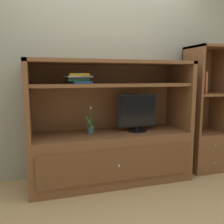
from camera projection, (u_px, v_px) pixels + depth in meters
name	position (u px, v px, depth m)	size (l,w,h in m)	color
ground_plane	(121.00, 195.00, 2.51)	(8.00, 8.00, 0.00)	tan
painted_rear_wall	(103.00, 63.00, 3.02)	(6.00, 0.10, 2.80)	gray
media_console	(111.00, 143.00, 2.83)	(1.85, 0.63, 1.40)	brown
tv_monitor	(137.00, 113.00, 2.85)	(0.48, 0.23, 0.44)	black
potted_plant	(91.00, 129.00, 2.74)	(0.09, 0.10, 0.32)	#384C56
magazine_stack	(78.00, 78.00, 2.60)	(0.29, 0.34, 0.11)	#2D519E
bookshelf_tall	(204.00, 130.00, 3.19)	(0.48, 0.46, 1.61)	brown
upright_book_row	(200.00, 84.00, 3.06)	(0.14, 0.17, 0.27)	gold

